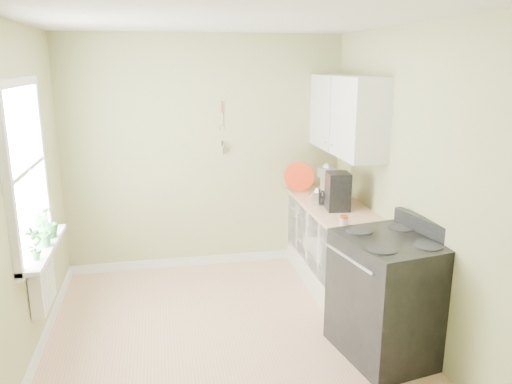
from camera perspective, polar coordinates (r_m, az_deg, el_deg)
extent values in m
cube|color=tan|center=(4.59, -3.11, -16.82)|extent=(3.20, 3.60, 0.02)
cube|color=white|center=(3.93, -3.69, 19.35)|extent=(3.20, 3.60, 0.02)
cube|color=tan|center=(5.81, -5.83, 4.29)|extent=(3.20, 0.02, 2.70)
cube|color=tan|center=(4.16, -25.89, -1.26)|extent=(0.02, 3.60, 2.70)
cube|color=tan|center=(4.55, 17.14, 0.83)|extent=(0.02, 3.60, 2.70)
cube|color=white|center=(5.57, 8.76, -6.06)|extent=(0.60, 1.60, 0.87)
cube|color=#E9BA8E|center=(5.42, 8.85, -1.56)|extent=(0.64, 1.60, 0.04)
cube|color=white|center=(5.38, 10.25, 8.69)|extent=(0.35, 1.40, 0.80)
cube|color=white|center=(4.40, -24.99, 2.31)|extent=(0.02, 1.00, 1.30)
cube|color=white|center=(4.32, -25.71, 11.24)|extent=(0.06, 1.14, 0.07)
cube|color=white|center=(4.57, -23.83, -6.08)|extent=(0.06, 1.14, 0.07)
cube|color=white|center=(4.39, -24.74, 2.33)|extent=(0.04, 1.00, 0.04)
cube|color=white|center=(4.55, -23.11, -5.89)|extent=(0.18, 1.14, 0.04)
cube|color=white|center=(4.64, -23.19, -9.94)|extent=(0.12, 0.50, 0.35)
cylinder|color=#E9BA8E|center=(5.73, -3.93, 9.54)|extent=(0.02, 0.02, 0.10)
cylinder|color=silver|center=(5.75, -3.90, 8.34)|extent=(0.01, 0.01, 0.16)
cylinder|color=silver|center=(5.79, -3.85, 5.00)|extent=(0.01, 0.14, 0.14)
cube|color=black|center=(4.35, 14.85, -11.67)|extent=(0.85, 0.95, 0.99)
cube|color=black|center=(4.15, 15.31, -5.35)|extent=(0.85, 0.95, 0.03)
cube|color=black|center=(4.28, 19.21, -4.07)|extent=(0.22, 0.83, 0.15)
cylinder|color=#B2B2B7|center=(4.05, 10.48, -7.45)|extent=(0.15, 0.67, 0.02)
cube|color=red|center=(4.22, 9.80, -9.40)|extent=(0.06, 0.24, 0.42)
cube|color=#B2B2B7|center=(5.40, 8.56, -0.93)|extent=(0.28, 0.36, 0.08)
cube|color=#B2B2B7|center=(5.49, 8.14, 0.92)|extent=(0.14, 0.11, 0.23)
cube|color=#B2B2B7|center=(5.35, 8.59, 2.05)|extent=(0.22, 0.34, 0.10)
sphere|color=#B2B2B7|center=(5.45, 8.20, 2.63)|extent=(0.13, 0.13, 0.13)
cylinder|color=silver|center=(5.33, 8.81, -0.46)|extent=(0.18, 0.18, 0.15)
cylinder|color=silver|center=(5.33, 7.01, -0.73)|extent=(0.11, 0.11, 0.15)
cone|color=silver|center=(5.30, 7.04, 0.25)|extent=(0.11, 0.11, 0.04)
cylinder|color=silver|center=(5.30, 6.20, -0.52)|extent=(0.10, 0.03, 0.08)
cube|color=black|center=(5.16, 9.34, 0.07)|extent=(0.25, 0.27, 0.39)
cylinder|color=black|center=(5.18, 8.94, -1.20)|extent=(0.12, 0.12, 0.13)
cylinder|color=red|center=(5.86, 4.95, 1.78)|extent=(0.35, 0.19, 0.35)
cylinder|color=beige|center=(4.73, 9.99, -3.30)|extent=(0.08, 0.08, 0.08)
cylinder|color=red|center=(4.71, 10.02, -2.79)|extent=(0.08, 0.08, 0.01)
imported|color=#2C6B2E|center=(4.21, -24.04, -5.41)|extent=(0.16, 0.17, 0.27)
imported|color=#2C6B2E|center=(4.48, -23.24, -4.14)|extent=(0.19, 0.19, 0.27)
imported|color=#2C6B2E|center=(4.70, -22.68, -3.13)|extent=(0.22, 0.22, 0.29)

